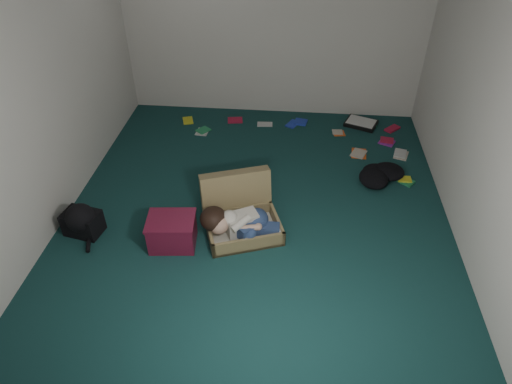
# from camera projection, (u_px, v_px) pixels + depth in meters

# --- Properties ---
(floor) EXTENTS (4.50, 4.50, 0.00)m
(floor) POSITION_uv_depth(u_px,v_px,m) (257.00, 209.00, 4.89)
(floor) COLOR #143B3A
(floor) RESTS_ON ground
(wall_back) EXTENTS (4.50, 0.00, 4.50)m
(wall_back) POSITION_uv_depth(u_px,v_px,m) (274.00, 20.00, 5.86)
(wall_back) COLOR silver
(wall_back) RESTS_ON ground
(wall_front) EXTENTS (4.50, 0.00, 4.50)m
(wall_front) POSITION_uv_depth(u_px,v_px,m) (217.00, 296.00, 2.33)
(wall_front) COLOR silver
(wall_front) RESTS_ON ground
(wall_left) EXTENTS (0.00, 4.50, 4.50)m
(wall_left) POSITION_uv_depth(u_px,v_px,m) (44.00, 89.00, 4.24)
(wall_left) COLOR silver
(wall_left) RESTS_ON ground
(wall_right) EXTENTS (0.00, 4.50, 4.50)m
(wall_right) POSITION_uv_depth(u_px,v_px,m) (487.00, 108.00, 3.94)
(wall_right) COLOR silver
(wall_right) RESTS_ON ground
(suitcase) EXTENTS (0.91, 0.90, 0.53)m
(suitcase) POSITION_uv_depth(u_px,v_px,m) (240.00, 213.00, 4.59)
(suitcase) COLOR olive
(suitcase) RESTS_ON floor
(person) EXTENTS (0.80, 0.41, 0.33)m
(person) POSITION_uv_depth(u_px,v_px,m) (239.00, 223.00, 4.42)
(person) COLOR beige
(person) RESTS_ON suitcase
(maroon_bin) EXTENTS (0.49, 0.40, 0.31)m
(maroon_bin) POSITION_uv_depth(u_px,v_px,m) (172.00, 232.00, 4.38)
(maroon_bin) COLOR maroon
(maroon_bin) RESTS_ON floor
(backpack) EXTENTS (0.50, 0.43, 0.26)m
(backpack) POSITION_uv_depth(u_px,v_px,m) (82.00, 222.00, 4.53)
(backpack) COLOR black
(backpack) RESTS_ON floor
(clothing_pile) EXTENTS (0.49, 0.42, 0.14)m
(clothing_pile) POSITION_uv_depth(u_px,v_px,m) (383.00, 174.00, 5.29)
(clothing_pile) COLOR black
(clothing_pile) RESTS_ON floor
(paper_tray) EXTENTS (0.50, 0.44, 0.06)m
(paper_tray) POSITION_uv_depth(u_px,v_px,m) (361.00, 123.00, 6.31)
(paper_tray) COLOR black
(paper_tray) RESTS_ON floor
(book_scatter) EXTENTS (3.03, 1.51, 0.02)m
(book_scatter) POSITION_uv_depth(u_px,v_px,m) (320.00, 137.00, 6.05)
(book_scatter) COLOR yellow
(book_scatter) RESTS_ON floor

